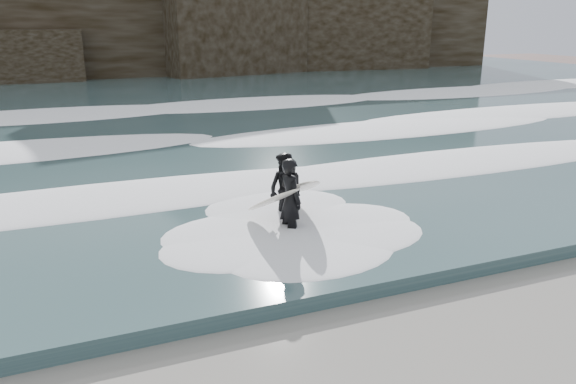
# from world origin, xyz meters

# --- Properties ---
(sea) EXTENTS (90.00, 52.00, 0.30)m
(sea) POSITION_xyz_m (0.00, 29.00, 0.15)
(sea) COLOR #314A4E
(sea) RESTS_ON ground
(headland) EXTENTS (70.00, 9.00, 10.00)m
(headland) POSITION_xyz_m (0.00, 46.00, 5.00)
(headland) COLOR black
(headland) RESTS_ON ground
(foam_near) EXTENTS (60.00, 3.20, 0.20)m
(foam_near) POSITION_xyz_m (0.00, 9.00, 0.40)
(foam_near) COLOR white
(foam_near) RESTS_ON sea
(foam_mid) EXTENTS (60.00, 4.00, 0.24)m
(foam_mid) POSITION_xyz_m (0.00, 16.00, 0.42)
(foam_mid) COLOR white
(foam_mid) RESTS_ON sea
(foam_far) EXTENTS (60.00, 4.80, 0.30)m
(foam_far) POSITION_xyz_m (0.00, 25.00, 0.45)
(foam_far) COLOR white
(foam_far) RESTS_ON sea
(surfer_left) EXTENTS (1.16, 1.85, 1.85)m
(surfer_left) POSITION_xyz_m (-0.87, 6.13, 0.93)
(surfer_left) COLOR black
(surfer_left) RESTS_ON ground
(surfer_right) EXTENTS (1.39, 2.18, 1.79)m
(surfer_right) POSITION_xyz_m (-0.59, 6.80, 0.90)
(surfer_right) COLOR black
(surfer_right) RESTS_ON ground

